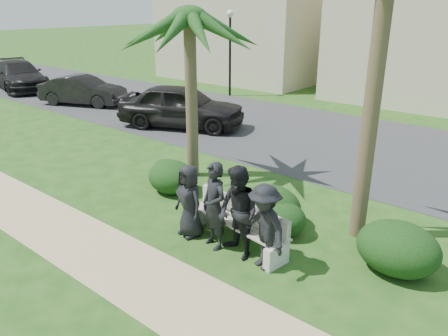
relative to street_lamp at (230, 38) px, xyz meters
The scene contains 21 objects.
ground 15.29m from the street_lamp, 53.13° to the right, with size 160.00×160.00×0.00m, color #1C4714.
footpath 16.74m from the street_lamp, 56.89° to the right, with size 30.00×1.60×0.01m, color tan.
asphalt_street 10.28m from the street_lamp, 23.96° to the right, with size 160.00×8.00×0.01m, color #2D2D30.
stucco_bldg_left 6.75m from the street_lamp, 116.57° to the left, with size 10.40×8.40×7.30m.
stucco_bldg_right 10.03m from the street_lamp, 36.87° to the left, with size 8.40×8.40×7.30m.
street_lamp is the anchor object (origin of this frame).
park_bench 15.45m from the street_lamp, 50.65° to the right, with size 2.50×0.89×0.85m.
man_a 15.11m from the street_lamp, 54.29° to the right, with size 0.76×0.49×1.55m, color black.
man_b 15.52m from the street_lamp, 52.24° to the right, with size 0.65×0.42×1.77m, color black.
man_c 15.85m from the street_lamp, 50.52° to the right, with size 0.88×0.69×1.81m, color black.
man_d 16.26m from the street_lamp, 48.91° to the right, with size 1.06×0.61×1.64m, color black.
hedge_a 12.32m from the street_lamp, 59.29° to the right, with size 0.95×0.78×0.62m, color black.
hedge_b 13.00m from the street_lamp, 57.82° to the right, with size 1.31×1.08×0.85m, color black.
hedge_c 14.52m from the street_lamp, 49.68° to the right, with size 1.17×0.97×0.76m, color black.
hedge_d 14.64m from the street_lamp, 47.57° to the right, with size 1.39×1.15×0.91m, color black.
hedge_e 15.07m from the street_lamp, 46.97° to the right, with size 1.13×0.93×0.73m, color black.
hedge_f 16.65m from the street_lamp, 40.53° to the right, with size 1.49×1.23×0.97m, color black.
palm_left 11.60m from the street_lamp, 56.27° to the right, with size 3.00×3.00×5.18m.
car_a 6.93m from the street_lamp, 67.73° to the right, with size 1.97×4.91×1.67m, color black.
car_b 7.74m from the street_lamp, 122.88° to the right, with size 1.45×4.15×1.37m, color black.
car_c 12.20m from the street_lamp, 148.99° to the right, with size 2.19×5.39×1.56m, color black.
Camera 1 is at (5.46, -5.95, 4.57)m, focal length 35.00 mm.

